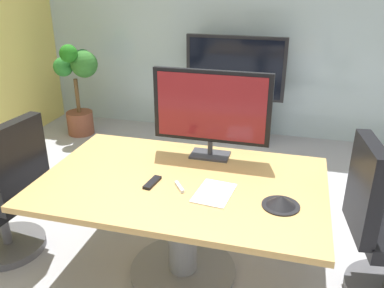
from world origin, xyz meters
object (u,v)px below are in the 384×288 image
object	(u,v)px
potted_plant	(79,82)
conference_phone	(281,202)
office_chair_left	(8,201)
wall_display_unit	(234,106)
office_chair_right	(384,236)
conference_table	(182,205)
remote_control	(152,182)
tv_monitor	(211,109)

from	to	relation	value
potted_plant	conference_phone	bearing A→B (deg)	-41.88
office_chair_left	wall_display_unit	world-z (taller)	wall_display_unit
wall_display_unit	conference_phone	size ratio (longest dim) A/B	5.95
office_chair_right	potted_plant	world-z (taller)	potted_plant
conference_table	wall_display_unit	xyz separation A→B (m)	(-0.08, 2.55, -0.11)
office_chair_left	potted_plant	xyz separation A→B (m)	(-0.74, 2.36, 0.25)
office_chair_left	wall_display_unit	xyz separation A→B (m)	(1.21, 2.67, -0.01)
office_chair_left	remote_control	world-z (taller)	office_chair_left
wall_display_unit	remote_control	size ratio (longest dim) A/B	7.71
office_chair_left	tv_monitor	size ratio (longest dim) A/B	1.30
office_chair_left	potted_plant	world-z (taller)	potted_plant
remote_control	office_chair_left	bearing A→B (deg)	-171.80
office_chair_left	tv_monitor	world-z (taller)	tv_monitor
potted_plant	remote_control	distance (m)	3.00
office_chair_left	tv_monitor	xyz separation A→B (m)	(1.39, 0.53, 0.65)
office_chair_right	potted_plant	size ratio (longest dim) A/B	0.91
tv_monitor	conference_phone	size ratio (longest dim) A/B	3.82
tv_monitor	wall_display_unit	size ratio (longest dim) A/B	0.64
office_chair_left	wall_display_unit	bearing A→B (deg)	162.01
conference_table	potted_plant	xyz separation A→B (m)	(-2.04, 2.25, 0.15)
conference_table	wall_display_unit	world-z (taller)	wall_display_unit
office_chair_right	conference_table	bearing A→B (deg)	88.13
conference_table	tv_monitor	world-z (taller)	tv_monitor
office_chair_right	remote_control	size ratio (longest dim) A/B	6.41
tv_monitor	wall_display_unit	xyz separation A→B (m)	(-0.18, 2.14, -0.67)
potted_plant	conference_phone	size ratio (longest dim) A/B	5.43
conference_table	conference_phone	distance (m)	0.70
potted_plant	conference_phone	world-z (taller)	potted_plant
office_chair_right	remote_control	distance (m)	1.51
office_chair_left	office_chair_right	bearing A→B (deg)	102.02
conference_table	remote_control	distance (m)	0.28
office_chair_right	potted_plant	distance (m)	3.95
wall_display_unit	tv_monitor	bearing A→B (deg)	-85.31
tv_monitor	conference_phone	bearing A→B (deg)	-46.22
office_chair_left	conference_phone	xyz separation A→B (m)	(1.94, -0.04, 0.32)
conference_table	remote_control	world-z (taller)	remote_control
office_chair_left	conference_table	bearing A→B (deg)	101.69
office_chair_right	remote_control	bearing A→B (deg)	91.26
conference_table	office_chair_right	world-z (taller)	office_chair_right
tv_monitor	remote_control	distance (m)	0.67
office_chair_right	conference_phone	distance (m)	0.78
tv_monitor	wall_display_unit	distance (m)	2.25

